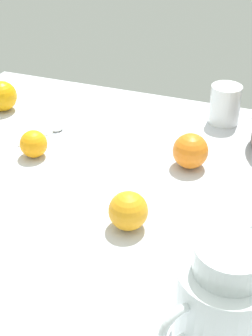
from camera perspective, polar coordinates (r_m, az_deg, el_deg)
ground_plane at (r=104.21cm, az=0.81°, el=-4.95°), size 129.38×107.61×3.00cm
juice_pitcher at (r=75.16cm, az=11.02°, el=-15.39°), size 14.37×16.96×19.22cm
second_glass at (r=135.25cm, az=11.27°, el=6.89°), size 8.13×8.13×10.44cm
loose_orange_0 at (r=119.85cm, az=-10.57°, el=2.74°), size 6.58×6.58×6.58cm
loose_orange_1 at (r=95.50cm, az=0.26°, el=-4.94°), size 7.73×7.73×7.73cm
loose_orange_2 at (r=143.74cm, az=-14.08°, el=8.01°), size 8.41×8.41×8.41cm
loose_orange_3 at (r=114.40cm, az=7.41°, el=1.96°), size 8.23×8.23×8.23cm
spoon at (r=129.97cm, az=-8.88°, el=4.00°), size 7.46×12.85×1.00cm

